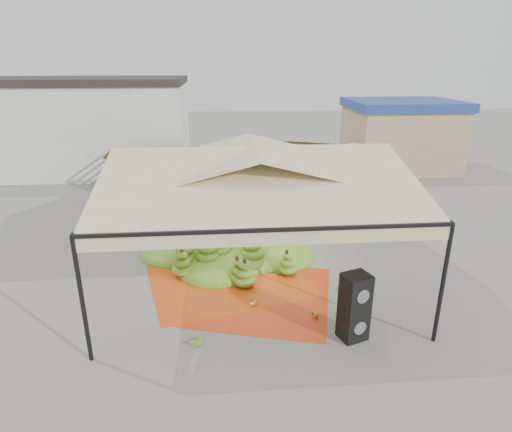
{
  "coord_description": "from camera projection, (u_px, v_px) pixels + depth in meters",
  "views": [
    {
      "loc": [
        -1.0,
        -12.21,
        6.34
      ],
      "look_at": [
        0.2,
        1.5,
        1.3
      ],
      "focal_mm": 30.0,
      "sensor_mm": 36.0,
      "label": 1
    }
  ],
  "objects": [
    {
      "name": "banana_heap",
      "position": [
        230.0,
        238.0,
        14.44
      ],
      "size": [
        7.54,
        6.86,
        1.33
      ],
      "primitive_type": "ellipsoid",
      "rotation": [
        0.0,
        0.0,
        -0.34
      ],
      "color": "#55851B",
      "rests_on": "ground"
    },
    {
      "name": "tarp_right",
      "position": [
        262.0,
        295.0,
        12.24
      ],
      "size": [
        4.64,
        4.77,
        0.01
      ],
      "primitive_type": "cube",
      "rotation": [
        0.0,
        0.0,
        -0.27
      ],
      "color": "red",
      "rests_on": "ground"
    },
    {
      "name": "canopy_tent",
      "position": [
        254.0,
        170.0,
        12.55
      ],
      "size": [
        8.1,
        8.1,
        4.0
      ],
      "color": "black",
      "rests_on": "ground"
    },
    {
      "name": "banana_leaves",
      "position": [
        167.0,
        252.0,
        14.97
      ],
      "size": [
        0.96,
        1.36,
        3.7
      ],
      "primitive_type": null,
      "color": "#226F1D",
      "rests_on": "ground"
    },
    {
      "name": "hanging_bunches",
      "position": [
        314.0,
        201.0,
        12.0
      ],
      "size": [
        4.74,
        0.24,
        0.2
      ],
      "color": "#4F7A19",
      "rests_on": "ground"
    },
    {
      "name": "truck_right",
      "position": [
        322.0,
        162.0,
        22.17
      ],
      "size": [
        6.79,
        4.55,
        2.21
      ],
      "rotation": [
        0.0,
        0.0,
        -0.4
      ],
      "color": "#472617",
      "rests_on": "ground"
    },
    {
      "name": "tarp_left",
      "position": [
        226.0,
        275.0,
        13.37
      ],
      "size": [
        5.54,
        5.38,
        0.01
      ],
      "primitive_type": "cube",
      "rotation": [
        0.0,
        0.0,
        0.25
      ],
      "color": "#D14513",
      "rests_on": "ground"
    },
    {
      "name": "hand_red_a",
      "position": [
        340.0,
        288.0,
        12.43
      ],
      "size": [
        0.51,
        0.44,
        0.21
      ],
      "primitive_type": "ellipsoid",
      "rotation": [
        0.0,
        0.0,
        0.12
      ],
      "color": "#582514",
      "rests_on": "ground"
    },
    {
      "name": "hand_green",
      "position": [
        194.0,
        338.0,
        10.15
      ],
      "size": [
        0.65,
        0.63,
        0.23
      ],
      "primitive_type": "ellipsoid",
      "rotation": [
        0.0,
        0.0,
        -0.64
      ],
      "color": "#3F821B",
      "rests_on": "ground"
    },
    {
      "name": "truck_left",
      "position": [
        177.0,
        165.0,
        21.75
      ],
      "size": [
        6.25,
        2.36,
        2.12
      ],
      "rotation": [
        0.0,
        0.0,
        0.04
      ],
      "color": "#493218",
      "rests_on": "ground"
    },
    {
      "name": "ground",
      "position": [
        254.0,
        270.0,
        13.69
      ],
      "size": [
        90.0,
        90.0,
        0.0
      ],
      "primitive_type": "plane",
      "color": "slate",
      "rests_on": "ground"
    },
    {
      "name": "vendor",
      "position": [
        235.0,
        209.0,
        16.96
      ],
      "size": [
        0.6,
        0.43,
        1.55
      ],
      "primitive_type": "imported",
      "rotation": [
        0.0,
        0.0,
        3.03
      ],
      "color": "gray",
      "rests_on": "ground"
    },
    {
      "name": "building_white",
      "position": [
        64.0,
        126.0,
        25.03
      ],
      "size": [
        14.3,
        6.3,
        5.4
      ],
      "color": "silver",
      "rests_on": "ground"
    },
    {
      "name": "speaker_stack",
      "position": [
        354.0,
        307.0,
        10.1
      ],
      "size": [
        0.76,
        0.71,
        1.69
      ],
      "rotation": [
        0.0,
        0.0,
        0.34
      ],
      "color": "black",
      "rests_on": "ground"
    },
    {
      "name": "hand_red_b",
      "position": [
        340.0,
        314.0,
        11.16
      ],
      "size": [
        0.48,
        0.41,
        0.19
      ],
      "primitive_type": "ellipsoid",
      "rotation": [
        0.0,
        0.0,
        0.15
      ],
      "color": "#571D13",
      "rests_on": "ground"
    },
    {
      "name": "building_tan",
      "position": [
        400.0,
        134.0,
        25.95
      ],
      "size": [
        6.3,
        5.3,
        4.1
      ],
      "color": "tan",
      "rests_on": "ground"
    },
    {
      "name": "hand_yellow_a",
      "position": [
        250.0,
        301.0,
        11.75
      ],
      "size": [
        0.53,
        0.48,
        0.2
      ],
      "primitive_type": "ellipsoid",
      "rotation": [
        0.0,
        0.0,
        -0.31
      ],
      "color": "gold",
      "rests_on": "ground"
    },
    {
      "name": "hand_yellow_b",
      "position": [
        312.0,
        313.0,
        11.19
      ],
      "size": [
        0.42,
        0.35,
        0.19
      ],
      "primitive_type": "ellipsoid",
      "rotation": [
        0.0,
        0.0,
        0.01
      ],
      "color": "gold",
      "rests_on": "ground"
    }
  ]
}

